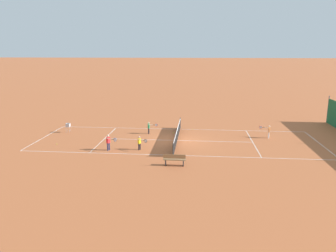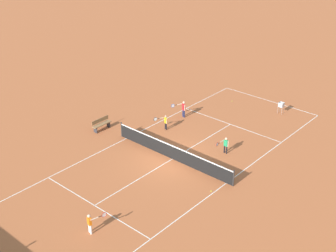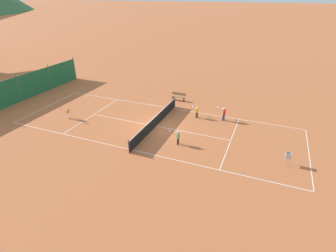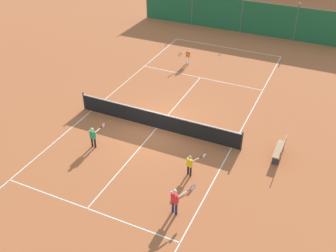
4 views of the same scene
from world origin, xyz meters
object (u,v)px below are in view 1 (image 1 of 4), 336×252
Objects in this scene: tennis_ball_by_net_left at (57,144)px; ball_hopper at (68,126)px; tennis_net at (177,135)px; player_far_service at (149,127)px; tennis_ball_by_net_right at (193,130)px; player_far_baseline at (268,131)px; courtside_bench at (174,159)px; tennis_ball_far_corner at (174,133)px; player_near_service at (140,142)px; player_near_baseline at (109,141)px.

ball_hopper is (-3.97, -0.59, 0.63)m from tennis_ball_by_net_left.
tennis_net is 139.09× the size of tennis_ball_by_net_left.
player_far_service is 16.94× the size of tennis_ball_by_net_right.
player_far_baseline reaches higher than courtside_bench.
tennis_net is at bearing 80.17° from ball_hopper.
player_far_baseline is 18.36m from ball_hopper.
tennis_net reaches higher than tennis_ball_far_corner.
tennis_ball_by_net_left is 0.07× the size of ball_hopper.
tennis_ball_by_net_left is at bearing -96.74° from player_near_service.
tennis_ball_by_net_left is (4.24, -7.08, -0.62)m from player_far_service.
tennis_net is 6.35m from courtside_bench.
tennis_ball_far_corner is at bearing 94.43° from ball_hopper.
tennis_net is 3.43m from player_far_service.
ball_hopper is at bearing -122.03° from player_near_service.
player_far_baseline is at bearing 70.59° from tennis_ball_by_net_right.
tennis_ball_by_net_left is at bearing -59.10° from player_far_service.
player_near_baseline reaches higher than player_near_service.
tennis_net is 7.32× the size of player_near_baseline.
player_near_service is 7.18m from tennis_ball_by_net_left.
tennis_ball_by_net_left is (6.11, -11.07, 0.00)m from tennis_ball_by_net_right.
player_near_service is (4.59, -10.67, -0.02)m from player_far_baseline.
player_far_service is 1.03× the size of player_near_service.
tennis_net is at bearing 137.98° from player_near_service.
tennis_ball_far_corner is at bearing -169.08° from tennis_net.
player_near_service is at bearing 97.82° from player_near_baseline.
tennis_ball_by_net_left is at bearing 8.40° from ball_hopper.
player_far_baseline is 11.61m from player_near_service.
player_far_baseline is at bearing 101.91° from tennis_ball_by_net_left.
tennis_ball_by_net_right is 0.07× the size of ball_hopper.
tennis_ball_far_corner is 8.95m from courtside_bench.
player_far_service reaches higher than tennis_ball_by_net_right.
player_near_baseline is 1.12× the size of player_far_baseline.
tennis_ball_far_corner is at bearing -175.35° from courtside_bench.
player_near_baseline is 5.90m from player_far_service.
player_near_service is 4.45m from courtside_bench.
player_near_service is (5.08, 0.02, -0.02)m from player_far_service.
ball_hopper is (0.77, -9.90, 0.63)m from tennis_ball_far_corner.
tennis_ball_by_net_left is (-0.84, -7.10, -0.61)m from player_near_service.
player_near_service is at bearing -66.73° from player_far_baseline.
player_far_baseline is 1.00× the size of player_far_service.
tennis_net is 8.47× the size of player_near_service.
tennis_ball_by_net_right is at bearing 127.94° from tennis_ball_far_corner.
tennis_ball_by_net_right and tennis_ball_by_net_left have the same top height.
player_near_baseline is 2.41m from player_near_service.
player_far_baseline reaches higher than tennis_net.
player_far_service is (-2.07, -2.73, 0.16)m from tennis_net.
player_far_baseline is 11.07m from courtside_bench.
player_near_service is at bearing 0.25° from player_far_service.
tennis_ball_by_net_left is at bearing -63.04° from tennis_ball_far_corner.
player_near_baseline reaches higher than ball_hopper.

